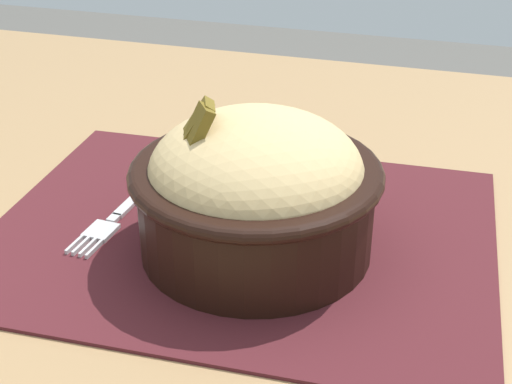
# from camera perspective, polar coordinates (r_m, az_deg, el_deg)

# --- Properties ---
(table) EXTENTS (1.31, 0.92, 0.73)m
(table) POSITION_cam_1_polar(r_m,az_deg,el_deg) (0.63, -0.60, -9.28)
(table) COLOR #99754C
(table) RESTS_ON ground_plane
(placemat) EXTENTS (0.41, 0.33, 0.00)m
(placemat) POSITION_cam_1_polar(r_m,az_deg,el_deg) (0.60, -1.19, -3.20)
(placemat) COLOR #47191E
(placemat) RESTS_ON table
(bowl) EXTENTS (0.19, 0.19, 0.13)m
(bowl) POSITION_cam_1_polar(r_m,az_deg,el_deg) (0.55, -0.01, 0.32)
(bowl) COLOR black
(bowl) RESTS_ON placemat
(fork) EXTENTS (0.02, 0.13, 0.00)m
(fork) POSITION_cam_1_polar(r_m,az_deg,el_deg) (0.63, -10.86, -1.99)
(fork) COLOR #BCBCBC
(fork) RESTS_ON placemat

